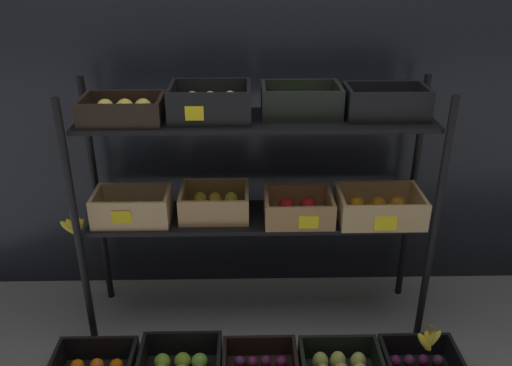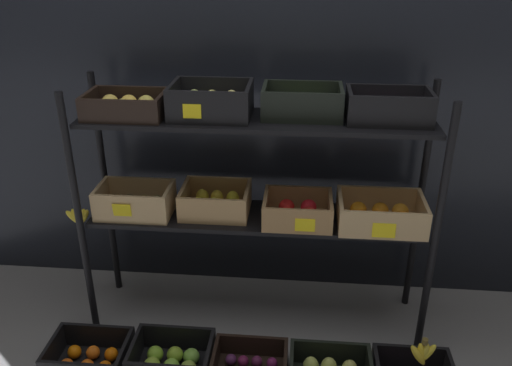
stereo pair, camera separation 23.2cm
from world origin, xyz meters
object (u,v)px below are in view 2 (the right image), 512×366
(banana_bunch_loose, at_px, (423,353))
(crate_ground_tangerine, at_px, (89,359))
(crate_ground_apple_green, at_px, (172,360))
(display_rack, at_px, (255,167))

(banana_bunch_loose, bearing_deg, crate_ground_tangerine, -179.44)
(crate_ground_apple_green, bearing_deg, banana_bunch_loose, -0.29)
(display_rack, bearing_deg, banana_bunch_loose, -29.06)
(display_rack, xyz_separation_m, crate_ground_apple_green, (-0.33, -0.40, -0.76))
(crate_ground_apple_green, height_order, banana_bunch_loose, banana_bunch_loose)
(display_rack, distance_m, crate_ground_apple_green, 0.92)
(display_rack, xyz_separation_m, banana_bunch_loose, (0.72, -0.40, -0.63))
(crate_ground_tangerine, xyz_separation_m, crate_ground_apple_green, (0.36, 0.02, 0.00))
(crate_ground_tangerine, distance_m, banana_bunch_loose, 1.42)
(crate_ground_tangerine, height_order, banana_bunch_loose, banana_bunch_loose)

